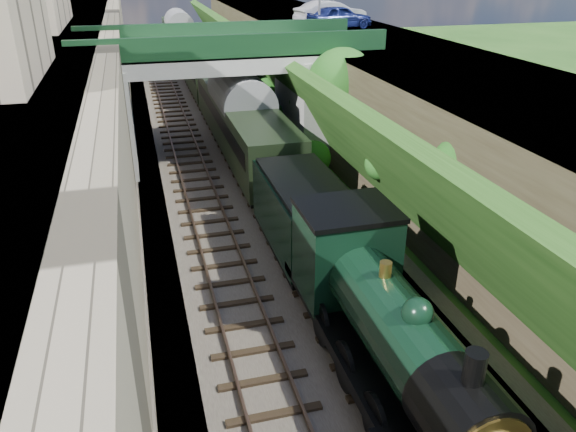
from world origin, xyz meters
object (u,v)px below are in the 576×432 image
object	(u,v)px
road_bridge	(236,87)
car_silver	(331,13)
tender	(304,219)
tree	(343,85)
car_blue	(339,17)
locomotive	(384,324)

from	to	relation	value
road_bridge	car_silver	distance (m)	11.80
tender	car_silver	bearing A→B (deg)	68.64
tree	car_blue	bearing A→B (deg)	71.53
car_blue	car_silver	bearing A→B (deg)	-10.22
road_bridge	tender	distance (m)	12.83
car_blue	tender	distance (m)	21.04
car_blue	tender	bearing A→B (deg)	146.43
car_blue	locomotive	world-z (taller)	car_blue
car_blue	road_bridge	bearing A→B (deg)	116.09
locomotive	tender	bearing A→B (deg)	90.00
car_silver	locomotive	bearing A→B (deg)	154.72
road_bridge	car_blue	world-z (taller)	car_blue
car_silver	tender	size ratio (longest dim) A/B	0.84
tree	tender	xyz separation A→B (m)	(-4.71, -8.84, -3.03)
road_bridge	car_blue	size ratio (longest dim) A/B	3.61
car_silver	car_blue	bearing A→B (deg)	170.94
car_blue	car_silver	size ratio (longest dim) A/B	0.88
tree	road_bridge	bearing A→B (deg)	142.97
car_blue	locomotive	distance (m)	27.74
road_bridge	tender	world-z (taller)	road_bridge
tree	car_silver	distance (m)	12.32
tree	car_silver	world-z (taller)	car_silver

